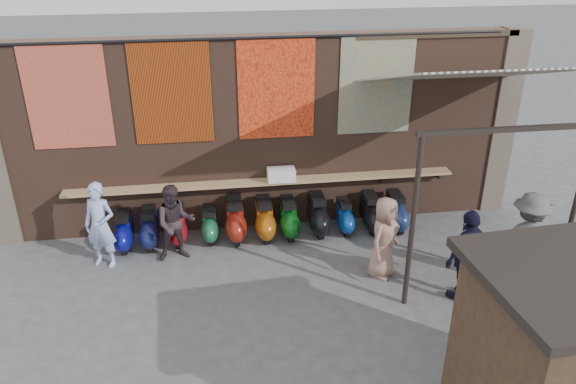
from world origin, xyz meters
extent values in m
plane|color=#474749|center=(0.00, 0.00, 0.00)|extent=(70.00, 70.00, 0.00)
cube|color=brown|center=(0.00, 2.70, 2.00)|extent=(10.00, 0.40, 4.00)
cube|color=#4C4238|center=(5.20, 2.70, 2.00)|extent=(0.50, 0.50, 4.00)
cube|color=#9E7A51|center=(0.00, 2.33, 1.10)|extent=(8.00, 0.32, 0.05)
cube|color=white|center=(0.36, 2.30, 1.26)|extent=(0.56, 0.31, 0.26)
cube|color=maroon|center=(-3.60, 2.48, 3.00)|extent=(1.50, 0.02, 2.00)
cube|color=#CB440B|center=(-1.70, 2.48, 3.00)|extent=(1.50, 0.02, 2.00)
cube|color=#E4491C|center=(0.30, 2.48, 3.00)|extent=(1.50, 0.02, 2.00)
cube|color=#265F8D|center=(2.30, 2.48, 3.00)|extent=(1.50, 0.02, 2.00)
cylinder|color=black|center=(0.00, 2.47, 3.98)|extent=(9.50, 0.06, 0.06)
imported|color=#9FAFE8|center=(-3.15, 1.40, 0.84)|extent=(0.72, 0.61, 1.69)
imported|color=#2E2429|center=(-1.79, 1.42, 0.77)|extent=(0.82, 0.68, 1.55)
imported|color=black|center=(3.13, -0.58, 0.85)|extent=(1.08, 0.81, 1.70)
imported|color=#515156|center=(4.34, -0.34, 0.90)|extent=(1.32, 1.03, 1.80)
imported|color=#976F60|center=(1.96, 0.31, 0.78)|extent=(0.89, 0.90, 1.57)
cube|color=black|center=(2.99, -3.64, 1.24)|extent=(2.39, 1.85, 2.47)
cube|color=gold|center=(2.94, -2.76, 1.79)|extent=(1.20, 0.12, 0.50)
cube|color=#473321|center=(2.94, -2.76, 0.90)|extent=(1.90, 0.22, 0.06)
cube|color=beige|center=(3.50, 0.90, 3.55)|extent=(3.20, 3.28, 0.97)
cube|color=#33261C|center=(3.50, 2.49, 3.95)|extent=(3.30, 0.08, 0.12)
cube|color=black|center=(3.50, -0.60, 3.08)|extent=(3.00, 0.08, 0.08)
cylinder|color=black|center=(2.10, -0.60, 1.55)|extent=(0.09, 0.09, 3.10)
cylinder|color=black|center=(4.90, -0.60, 1.55)|extent=(0.09, 0.09, 3.10)
camera|label=1|loc=(-1.02, -8.11, 5.92)|focal=35.00mm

